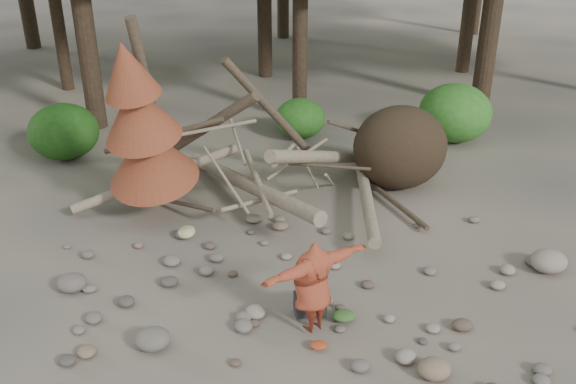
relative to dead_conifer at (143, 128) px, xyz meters
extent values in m
plane|color=#514C44|center=(3.12, -3.37, -2.11)|extent=(120.00, 120.00, 0.00)
ellipsoid|color=#332619|center=(5.72, 0.93, -1.12)|extent=(2.20, 1.87, 1.98)
cylinder|color=gray|center=(2.12, 0.33, -1.56)|extent=(2.61, 5.11, 1.08)
cylinder|color=gray|center=(3.92, 0.83, -1.21)|extent=(3.18, 3.71, 1.90)
cylinder|color=brown|center=(0.92, 1.23, -0.71)|extent=(3.08, 1.91, 2.49)
cylinder|color=gray|center=(4.72, 0.13, -1.76)|extent=(1.13, 4.98, 0.43)
cylinder|color=brown|center=(2.82, 1.43, -0.31)|extent=(2.39, 1.03, 2.89)
cylinder|color=gray|center=(0.12, 0.63, -1.41)|extent=(3.71, 0.86, 1.20)
cylinder|color=#4C3F30|center=(0.62, 0.13, -1.81)|extent=(1.52, 1.70, 0.49)
cylinder|color=gray|center=(3.32, 1.03, -1.31)|extent=(1.57, 0.85, 0.69)
cylinder|color=#4C3F30|center=(4.92, 1.53, -0.91)|extent=(1.92, 1.25, 1.10)
cylinder|color=gray|center=(1.92, 0.83, -0.61)|extent=(0.37, 1.42, 0.85)
cylinder|color=#4C3F30|center=(5.32, -0.17, -1.96)|extent=(0.79, 2.54, 0.12)
cylinder|color=gray|center=(2.32, -0.27, -1.66)|extent=(1.78, 1.11, 0.29)
cylinder|color=#4C3F30|center=(0.22, 0.43, 0.09)|extent=(0.67, 1.13, 4.35)
cone|color=brown|center=(0.06, 0.12, -0.61)|extent=(2.06, 2.13, 1.86)
cone|color=brown|center=(-0.05, -0.09, 0.39)|extent=(1.71, 1.78, 1.65)
cone|color=brown|center=(-0.14, -0.28, 1.29)|extent=(1.23, 1.30, 1.41)
ellipsoid|color=#215316|center=(-2.38, 3.83, -1.39)|extent=(1.80, 1.80, 1.44)
ellipsoid|color=#2C6A1E|center=(3.92, 4.43, -1.55)|extent=(1.40, 1.40, 1.12)
ellipsoid|color=#377D27|center=(8.12, 3.63, -1.31)|extent=(2.00, 2.00, 1.60)
imported|color=maroon|center=(2.76, -4.20, -1.23)|extent=(2.01, 1.36, 1.61)
cylinder|color=tan|center=(0.89, -4.46, 0.04)|extent=(0.27, 0.26, 0.12)
cube|color=black|center=(2.80, -3.76, -1.94)|extent=(0.52, 0.34, 0.34)
ellipsoid|color=#325B24|center=(3.32, -4.02, -2.04)|extent=(0.38, 0.32, 0.14)
ellipsoid|color=#9D381B|center=(2.79, -4.66, -2.06)|extent=(0.27, 0.22, 0.10)
ellipsoid|color=#625C52|center=(0.23, -4.25, -1.94)|extent=(0.56, 0.50, 0.34)
ellipsoid|color=#826751|center=(4.36, -5.48, -1.96)|extent=(0.49, 0.44, 0.29)
ellipsoid|color=gray|center=(7.44, -3.03, -1.91)|extent=(0.68, 0.62, 0.41)
ellipsoid|color=#605750|center=(-1.27, -2.46, -1.95)|extent=(0.53, 0.48, 0.32)
camera|label=1|loc=(1.22, -12.41, 4.51)|focal=40.00mm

